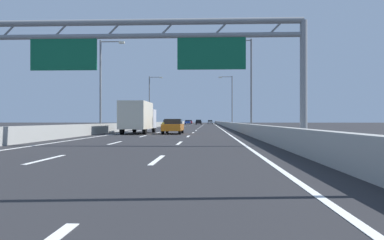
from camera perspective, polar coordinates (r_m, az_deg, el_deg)
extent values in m
plane|color=#262628|center=(99.61, 0.59, -0.79)|extent=(260.00, 260.00, 0.00)
cube|color=white|center=(13.20, -20.97, -5.50)|extent=(0.16, 3.00, 0.01)
cube|color=white|center=(21.73, -11.43, -3.37)|extent=(0.16, 3.00, 0.01)
cube|color=white|center=(30.53, -7.34, -2.42)|extent=(0.16, 3.00, 0.01)
cube|color=white|center=(39.42, -5.08, -1.89)|extent=(0.16, 3.00, 0.01)
cube|color=white|center=(48.35, -3.66, -1.55)|extent=(0.16, 3.00, 0.01)
cube|color=white|center=(57.30, -2.69, -1.32)|extent=(0.16, 3.00, 0.01)
cube|color=white|center=(66.26, -1.97, -1.15)|extent=(0.16, 3.00, 0.01)
cube|color=white|center=(75.24, -1.43, -1.02)|extent=(0.16, 3.00, 0.01)
cube|color=white|center=(84.22, -1.00, -0.92)|extent=(0.16, 3.00, 0.01)
cube|color=white|center=(93.20, -0.66, -0.84)|extent=(0.16, 3.00, 0.01)
cube|color=white|center=(102.19, -0.37, -0.77)|extent=(0.16, 3.00, 0.01)
cube|color=white|center=(111.18, -0.14, -0.72)|extent=(0.16, 3.00, 0.01)
cube|color=white|center=(120.17, 0.07, -0.67)|extent=(0.16, 3.00, 0.01)
cube|color=white|center=(129.16, 0.24, -0.63)|extent=(0.16, 3.00, 0.01)
cube|color=white|center=(138.15, 0.39, -0.59)|extent=(0.16, 3.00, 0.01)
cube|color=white|center=(147.14, 0.53, -0.56)|extent=(0.16, 3.00, 0.01)
cube|color=white|center=(156.14, 0.64, -0.53)|extent=(0.16, 3.00, 0.01)
cube|color=white|center=(12.22, -5.21, -5.94)|extent=(0.16, 3.00, 0.01)
cube|color=white|center=(21.15, -1.90, -3.46)|extent=(0.16, 3.00, 0.01)
cube|color=white|center=(30.12, -0.57, -2.45)|extent=(0.16, 3.00, 0.01)
cube|color=white|center=(39.10, 0.16, -1.90)|extent=(0.16, 3.00, 0.01)
cube|color=white|center=(48.09, 0.61, -1.56)|extent=(0.16, 3.00, 0.01)
cube|color=white|center=(57.08, 0.92, -1.33)|extent=(0.16, 3.00, 0.01)
cube|color=white|center=(66.08, 1.14, -1.16)|extent=(0.16, 3.00, 0.01)
cube|color=white|center=(75.07, 1.31, -1.03)|extent=(0.16, 3.00, 0.01)
cube|color=white|center=(84.07, 1.45, -0.92)|extent=(0.16, 3.00, 0.01)
cube|color=white|center=(93.07, 1.56, -0.84)|extent=(0.16, 3.00, 0.01)
cube|color=white|center=(102.07, 1.65, -0.77)|extent=(0.16, 3.00, 0.01)
cube|color=white|center=(111.06, 1.72, -0.72)|extent=(0.16, 3.00, 0.01)
cube|color=white|center=(120.06, 1.78, -0.67)|extent=(0.16, 3.00, 0.01)
cube|color=white|center=(129.06, 1.84, -0.63)|extent=(0.16, 3.00, 0.01)
cube|color=white|center=(138.06, 1.89, -0.59)|extent=(0.16, 3.00, 0.01)
cube|color=white|center=(147.06, 1.93, -0.56)|extent=(0.16, 3.00, 0.01)
cube|color=white|center=(156.06, 1.96, -0.53)|extent=(0.16, 3.00, 0.01)
cube|color=white|center=(87.98, -3.10, -0.89)|extent=(0.16, 176.00, 0.01)
cube|color=white|center=(87.57, 3.75, -0.89)|extent=(0.16, 176.00, 0.01)
cube|color=#9E9E99|center=(110.04, -2.83, -0.48)|extent=(0.45, 220.00, 0.95)
cube|color=#9E9E99|center=(109.60, 4.38, -0.48)|extent=(0.45, 220.00, 0.95)
cylinder|color=gray|center=(19.67, 16.31, 5.31)|extent=(0.36, 0.36, 6.20)
cylinder|color=gray|center=(19.95, -7.70, 14.28)|extent=(16.20, 0.32, 0.32)
cylinder|color=gray|center=(19.79, -7.70, 12.31)|extent=(16.20, 0.26, 0.26)
cylinder|color=gray|center=(22.06, -25.62, 11.95)|extent=(0.74, 0.10, 0.74)
cylinder|color=gray|center=(20.95, -18.93, 12.60)|extent=(0.74, 0.10, 0.74)
cylinder|color=gray|center=(20.15, -11.58, 13.11)|extent=(0.74, 0.10, 0.74)
cylinder|color=gray|center=(19.68, -3.72, 13.43)|extent=(0.74, 0.10, 0.74)
cylinder|color=gray|center=(19.58, 4.39, 13.50)|extent=(0.74, 0.10, 0.74)
cylinder|color=gray|center=(19.84, 12.42, 13.32)|extent=(0.74, 0.10, 0.74)
cube|color=#0F5B3D|center=(20.67, -18.60, 9.24)|extent=(3.40, 0.12, 1.60)
cube|color=#0F5B3D|center=(19.31, 2.92, 9.90)|extent=(3.40, 0.12, 1.60)
cylinder|color=slate|center=(40.43, -13.49, 4.89)|extent=(0.20, 0.20, 9.50)
cylinder|color=slate|center=(40.80, -11.98, 11.37)|extent=(2.20, 0.12, 0.12)
cube|color=#F2EAC6|center=(40.53, -10.44, 11.31)|extent=(0.56, 0.28, 0.20)
cylinder|color=slate|center=(39.10, 8.84, 5.06)|extent=(0.20, 0.20, 9.50)
cylinder|color=slate|center=(39.67, 7.23, 11.70)|extent=(2.20, 0.12, 0.12)
cube|color=#F2EAC6|center=(39.58, 5.61, 11.58)|extent=(0.56, 0.28, 0.20)
cylinder|color=slate|center=(71.79, -6.37, 2.72)|extent=(0.20, 0.20, 9.50)
cylinder|color=slate|center=(72.00, -5.50, 6.38)|extent=(2.20, 0.12, 0.12)
cube|color=#F2EAC6|center=(71.84, -4.63, 6.32)|extent=(0.56, 0.28, 0.20)
cylinder|color=slate|center=(71.05, 6.01, 2.75)|extent=(0.20, 0.20, 9.50)
cylinder|color=slate|center=(71.36, 5.12, 6.44)|extent=(2.20, 0.12, 0.12)
cube|color=#F2EAC6|center=(71.31, 4.23, 6.36)|extent=(0.56, 0.28, 0.20)
cube|color=#2347AD|center=(127.86, -0.66, -0.35)|extent=(1.82, 4.51, 0.62)
cube|color=black|center=(128.15, -0.65, -0.10)|extent=(1.60, 1.99, 0.48)
cylinder|color=black|center=(129.61, -0.97, -0.49)|extent=(0.22, 0.64, 0.64)
cylinder|color=black|center=(129.52, -0.26, -0.49)|extent=(0.22, 0.64, 0.64)
cylinder|color=black|center=(126.21, -1.06, -0.50)|extent=(0.22, 0.64, 0.64)
cylinder|color=black|center=(126.11, -0.34, -0.50)|extent=(0.22, 0.64, 0.64)
cube|color=yellow|center=(65.92, -3.52, -0.62)|extent=(1.76, 4.38, 0.61)
cube|color=black|center=(65.69, -3.54, -0.16)|extent=(1.55, 1.86, 0.44)
cylinder|color=black|center=(67.64, -4.02, -0.86)|extent=(0.22, 0.64, 0.64)
cylinder|color=black|center=(67.48, -2.72, -0.87)|extent=(0.22, 0.64, 0.64)
cylinder|color=black|center=(64.38, -4.36, -0.90)|extent=(0.22, 0.64, 0.64)
cylinder|color=black|center=(64.22, -2.99, -0.91)|extent=(0.22, 0.64, 0.64)
cube|color=#A8ADB2|center=(136.06, 2.72, -0.33)|extent=(1.77, 4.33, 0.65)
cube|color=black|center=(136.06, 2.72, -0.10)|extent=(1.56, 2.06, 0.42)
cylinder|color=black|center=(137.68, 2.40, -0.46)|extent=(0.22, 0.64, 0.64)
cylinder|color=black|center=(137.68, 3.04, -0.46)|extent=(0.22, 0.64, 0.64)
cylinder|color=black|center=(134.44, 2.40, -0.47)|extent=(0.22, 0.64, 0.64)
cylinder|color=black|center=(134.45, 3.06, -0.47)|extent=(0.22, 0.64, 0.64)
cube|color=black|center=(116.85, 1.00, -0.35)|extent=(1.77, 4.27, 0.72)
cube|color=black|center=(116.88, 1.00, -0.07)|extent=(1.56, 2.02, 0.45)
cylinder|color=black|center=(118.46, 0.64, -0.52)|extent=(0.22, 0.64, 0.64)
cylinder|color=black|center=(118.42, 1.39, -0.52)|extent=(0.22, 0.64, 0.64)
cylinder|color=black|center=(115.29, 0.59, -0.54)|extent=(0.22, 0.64, 0.64)
cylinder|color=black|center=(115.24, 1.36, -0.54)|extent=(0.22, 0.64, 0.64)
cube|color=red|center=(137.00, -0.32, -0.32)|extent=(1.72, 4.29, 0.67)
cube|color=black|center=(136.59, -0.33, -0.09)|extent=(1.51, 1.72, 0.44)
cylinder|color=black|center=(138.63, -0.60, -0.46)|extent=(0.22, 0.64, 0.64)
cylinder|color=black|center=(138.56, 0.02, -0.46)|extent=(0.22, 0.64, 0.64)
cylinder|color=black|center=(135.45, -0.68, -0.47)|extent=(0.22, 0.64, 0.64)
cylinder|color=black|center=(135.37, -0.04, -0.47)|extent=(0.22, 0.64, 0.64)
cube|color=#1E7A38|center=(80.42, -2.33, -0.50)|extent=(1.85, 4.32, 0.66)
cube|color=black|center=(80.07, -2.35, -0.10)|extent=(1.63, 2.03, 0.48)
cylinder|color=black|center=(82.10, -2.80, -0.72)|extent=(0.22, 0.64, 0.64)
cylinder|color=black|center=(81.96, -1.66, -0.73)|extent=(0.22, 0.64, 0.64)
cylinder|color=black|center=(78.89, -3.02, -0.75)|extent=(0.22, 0.64, 0.64)
cylinder|color=black|center=(78.75, -1.84, -0.75)|extent=(0.22, 0.64, 0.64)
cube|color=orange|center=(35.79, -2.84, -1.09)|extent=(1.73, 4.64, 0.60)
cube|color=black|center=(36.15, -2.78, -0.22)|extent=(1.53, 2.06, 0.48)
cylinder|color=black|center=(37.64, -3.73, -1.50)|extent=(0.22, 0.64, 0.64)
cylinder|color=black|center=(37.50, -1.43, -1.50)|extent=(0.22, 0.64, 0.64)
cylinder|color=black|center=(34.12, -4.38, -1.64)|extent=(0.22, 0.64, 0.64)
cylinder|color=black|center=(33.97, -1.85, -1.65)|extent=(0.22, 0.64, 0.64)
cube|color=silver|center=(40.07, -7.22, 0.20)|extent=(2.33, 2.23, 1.92)
cube|color=beige|center=(36.06, -8.32, 0.69)|extent=(2.33, 5.53, 2.52)
cylinder|color=black|center=(40.48, -8.59, -1.17)|extent=(0.28, 0.96, 0.96)
cylinder|color=black|center=(40.13, -5.73, -1.18)|extent=(0.28, 0.96, 0.96)
cylinder|color=black|center=(34.94, -10.39, -1.34)|extent=(0.28, 0.96, 0.96)
cylinder|color=black|center=(34.54, -7.08, -1.36)|extent=(0.28, 0.96, 0.96)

